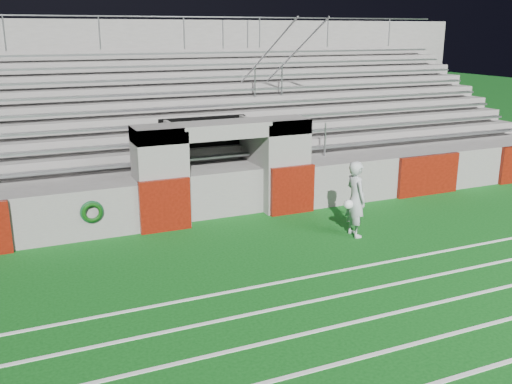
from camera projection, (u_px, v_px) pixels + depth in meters
name	position (u px, v px, depth m)	size (l,w,h in m)	color
ground	(280.00, 261.00, 12.62)	(90.00, 90.00, 0.00)	#0C4A12
stadium_structure	(178.00, 136.00, 19.24)	(26.00, 8.48, 5.42)	slate
goalkeeper_with_ball	(356.00, 199.00, 13.95)	(0.61, 0.71, 1.89)	#A6ACB0
hose_coil	(92.00, 212.00, 13.62)	(0.56, 0.15, 0.56)	#0D411D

